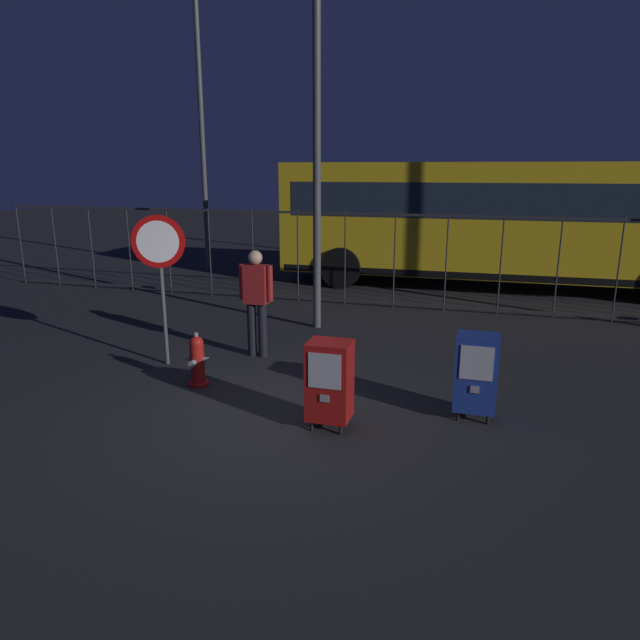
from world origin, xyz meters
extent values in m
plane|color=#262628|center=(0.00, 0.00, 0.00)|extent=(60.00, 60.00, 0.00)
cylinder|color=red|center=(-1.27, 0.66, 0.03)|extent=(0.28, 0.28, 0.05)
cylinder|color=red|center=(-1.27, 0.66, 0.33)|extent=(0.19, 0.19, 0.55)
sphere|color=red|center=(-1.27, 0.66, 0.60)|extent=(0.19, 0.19, 0.19)
cylinder|color=gray|center=(-1.27, 0.66, 0.72)|extent=(0.06, 0.06, 0.05)
cylinder|color=gray|center=(-1.27, 0.52, 0.35)|extent=(0.09, 0.08, 0.09)
cylinder|color=gray|center=(-1.40, 0.66, 0.38)|extent=(0.07, 0.07, 0.07)
cylinder|color=gray|center=(-1.14, 0.66, 0.38)|extent=(0.07, 0.07, 0.07)
cylinder|color=black|center=(2.20, 0.49, 0.06)|extent=(0.04, 0.04, 0.12)
cylinder|color=black|center=(2.53, 0.49, 0.06)|extent=(0.04, 0.04, 0.12)
cylinder|color=black|center=(2.20, 0.77, 0.06)|extent=(0.04, 0.04, 0.12)
cylinder|color=black|center=(2.53, 0.77, 0.06)|extent=(0.04, 0.04, 0.12)
cube|color=navy|center=(2.36, 0.63, 0.57)|extent=(0.48, 0.40, 0.90)
cube|color=#B2B7BF|center=(2.36, 0.42, 0.75)|extent=(0.36, 0.01, 0.40)
cube|color=gray|center=(2.36, 0.42, 0.43)|extent=(0.10, 0.02, 0.08)
cylinder|color=black|center=(0.63, -0.25, 0.06)|extent=(0.04, 0.04, 0.12)
cylinder|color=black|center=(0.96, -0.25, 0.06)|extent=(0.04, 0.04, 0.12)
cylinder|color=black|center=(0.63, 0.03, 0.06)|extent=(0.04, 0.04, 0.12)
cylinder|color=black|center=(0.96, 0.03, 0.06)|extent=(0.04, 0.04, 0.12)
cube|color=#9E1411|center=(0.80, -0.11, 0.57)|extent=(0.48, 0.40, 0.90)
cube|color=#B2B7BF|center=(0.80, -0.31, 0.75)|extent=(0.36, 0.01, 0.40)
cube|color=gray|center=(0.80, -0.32, 0.43)|extent=(0.10, 0.02, 0.08)
cylinder|color=#4C4F54|center=(-2.15, 1.33, 1.10)|extent=(0.06, 0.06, 2.20)
cylinder|color=red|center=(-2.15, 1.31, 1.85)|extent=(0.71, 0.31, 0.76)
cylinder|color=white|center=(-2.15, 1.29, 1.85)|extent=(0.56, 0.23, 0.60)
cylinder|color=black|center=(-1.07, 2.07, 0.42)|extent=(0.14, 0.14, 0.85)
cylinder|color=black|center=(-0.89, 2.07, 0.42)|extent=(0.14, 0.14, 0.85)
cube|color=maroon|center=(-0.98, 2.07, 1.15)|extent=(0.36, 0.20, 0.60)
sphere|color=tan|center=(-0.98, 2.07, 1.56)|extent=(0.22, 0.22, 0.22)
cylinder|color=maroon|center=(-1.21, 2.07, 1.18)|extent=(0.09, 0.09, 0.55)
cylinder|color=maroon|center=(-0.75, 2.07, 1.18)|extent=(0.09, 0.09, 0.55)
cube|color=#2D2D33|center=(0.00, 5.89, 1.95)|extent=(18.00, 0.04, 0.05)
cube|color=#2D2D33|center=(0.00, 5.89, 0.10)|extent=(18.00, 0.04, 0.05)
cylinder|color=#2D2D33|center=(-9.00, 5.89, 1.00)|extent=(0.03, 0.03, 2.00)
cylinder|color=#2D2D33|center=(-7.94, 5.89, 1.00)|extent=(0.03, 0.03, 2.00)
cylinder|color=#2D2D33|center=(-6.88, 5.89, 1.00)|extent=(0.03, 0.03, 2.00)
cylinder|color=#2D2D33|center=(-5.82, 5.89, 1.00)|extent=(0.03, 0.03, 2.00)
cylinder|color=#2D2D33|center=(-4.76, 5.89, 1.00)|extent=(0.03, 0.03, 2.00)
cylinder|color=#2D2D33|center=(-3.71, 5.89, 1.00)|extent=(0.03, 0.03, 2.00)
cylinder|color=#2D2D33|center=(-2.65, 5.89, 1.00)|extent=(0.03, 0.03, 2.00)
cylinder|color=#2D2D33|center=(-1.59, 5.89, 1.00)|extent=(0.03, 0.03, 2.00)
cylinder|color=#2D2D33|center=(-0.53, 5.89, 1.00)|extent=(0.03, 0.03, 2.00)
cylinder|color=#2D2D33|center=(0.53, 5.89, 1.00)|extent=(0.03, 0.03, 2.00)
cylinder|color=#2D2D33|center=(1.59, 5.89, 1.00)|extent=(0.03, 0.03, 2.00)
cylinder|color=#2D2D33|center=(2.65, 5.89, 1.00)|extent=(0.03, 0.03, 2.00)
cylinder|color=#2D2D33|center=(3.71, 5.89, 1.00)|extent=(0.03, 0.03, 2.00)
cylinder|color=#2D2D33|center=(4.76, 5.89, 1.00)|extent=(0.03, 0.03, 2.00)
cube|color=gold|center=(2.60, 8.89, 1.67)|extent=(10.53, 2.65, 2.65)
cube|color=#1E2838|center=(2.60, 8.89, 2.15)|extent=(9.90, 2.66, 0.80)
cube|color=black|center=(2.60, 8.89, 0.45)|extent=(10.32, 2.65, 0.16)
cylinder|color=black|center=(-1.05, 7.59, 0.50)|extent=(1.00, 0.29, 1.00)
cylinder|color=black|center=(-1.09, 10.09, 0.50)|extent=(1.00, 0.29, 1.00)
cylinder|color=#4C4F54|center=(-5.38, 9.02, 3.91)|extent=(0.14, 0.14, 7.83)
cylinder|color=#4C4F54|center=(-0.57, 3.96, 3.91)|extent=(0.14, 0.14, 7.81)
camera|label=1|loc=(2.40, -5.93, 2.87)|focal=32.28mm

